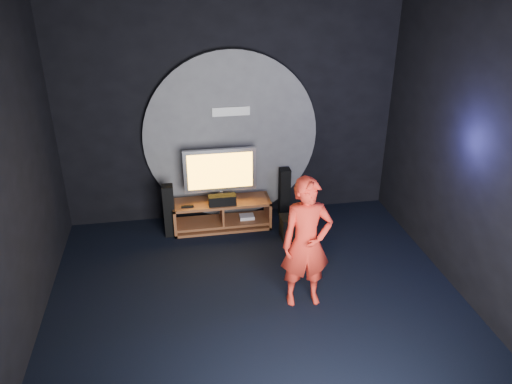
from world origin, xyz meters
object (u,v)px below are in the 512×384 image
(player, at_px, (306,243))
(tv, at_px, (220,172))
(tower_speaker_left, at_px, (169,211))
(subwoofer, at_px, (291,227))
(tower_speaker_right, at_px, (284,193))
(media_console, at_px, (222,216))

(player, bearing_deg, tv, 112.73)
(tv, bearing_deg, player, -68.89)
(tower_speaker_left, distance_m, subwoofer, 1.81)
(tv, relative_size, player, 0.66)
(tower_speaker_right, bearing_deg, tower_speaker_left, -170.63)
(tv, bearing_deg, subwoofer, -29.08)
(subwoofer, distance_m, player, 1.61)
(tv, relative_size, subwoofer, 3.17)
(tv, xyz_separation_m, player, (0.77, -2.00, -0.08))
(tv, xyz_separation_m, tower_speaker_right, (1.01, 0.15, -0.49))
(tower_speaker_right, xyz_separation_m, subwoofer, (-0.05, -0.69, -0.23))
(subwoofer, height_order, player, player)
(subwoofer, relative_size, player, 0.21)
(tower_speaker_left, distance_m, player, 2.45)
(media_console, bearing_deg, tower_speaker_left, -174.13)
(subwoofer, bearing_deg, player, -97.62)
(tower_speaker_left, relative_size, subwoofer, 2.38)
(media_console, relative_size, tower_speaker_right, 1.81)
(tv, distance_m, player, 2.15)
(media_console, distance_m, tower_speaker_left, 0.82)
(media_console, xyz_separation_m, tower_speaker_right, (1.01, 0.22, 0.21))
(tower_speaker_right, relative_size, subwoofer, 2.38)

